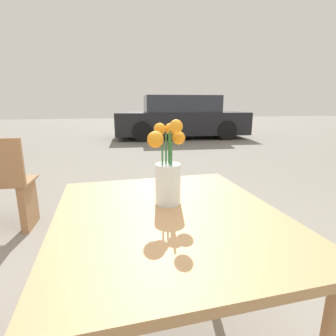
# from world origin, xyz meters

# --- Properties ---
(table_front) EXTENTS (0.86, 0.99, 0.71)m
(table_front) POSITION_xyz_m (0.00, 0.00, 0.62)
(table_front) COLOR tan
(table_front) RESTS_ON ground_plane
(flower_vase) EXTENTS (0.16, 0.14, 0.35)m
(flower_vase) POSITION_xyz_m (0.02, 0.10, 0.84)
(flower_vase) COLOR silver
(flower_vase) RESTS_ON table_front
(parked_car) EXTENTS (4.36, 2.02, 1.36)m
(parked_car) POSITION_xyz_m (2.19, 7.56, 0.65)
(parked_car) COLOR black
(parked_car) RESTS_ON ground_plane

